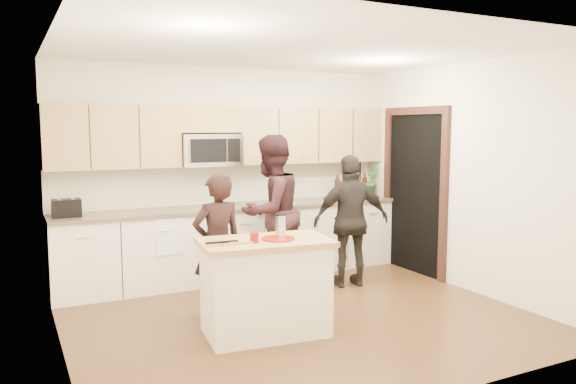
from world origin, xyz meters
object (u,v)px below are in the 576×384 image
toaster (66,208)px  woman_right (351,221)px  island (265,287)px  woman_center (271,212)px  woman_left (218,245)px

toaster → woman_right: bearing=-17.1°
island → toaster: (-1.53, 1.97, 0.59)m
woman_center → woman_right: bearing=132.9°
toaster → woman_right: woman_right is taller
toaster → woman_right: 3.29m
toaster → woman_right: (3.13, -0.97, -0.24)m
woman_center → woman_right: size_ratio=1.15×
woman_left → woman_center: size_ratio=0.80×
woman_left → woman_center: (0.94, 0.72, 0.18)m
island → toaster: 2.56m
woman_left → woman_right: woman_right is taller
woman_left → woman_center: woman_center is taller
woman_right → woman_left: bearing=23.6°
island → woman_left: (-0.22, 0.67, 0.29)m
woman_left → woman_right: bearing=-175.6°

